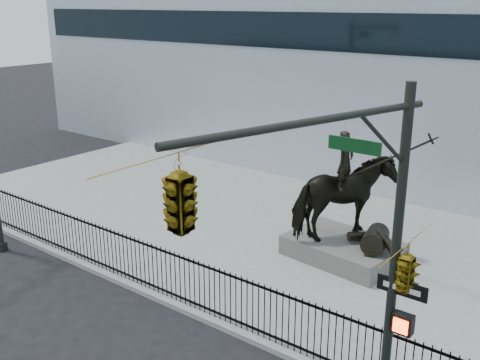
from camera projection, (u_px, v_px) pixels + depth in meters
The scene contains 7 objects.
ground at pixel (135, 319), 15.23m from camera, with size 120.00×120.00×0.00m, color black.
plaza at pixel (280, 236), 20.47m from camera, with size 30.00×12.00×0.15m, color gray.
building at pixel (422, 77), 28.91m from camera, with size 44.00×14.00×9.00m, color silver.
picket_fence at pixel (167, 273), 15.90m from camera, with size 22.10×0.10×1.50m.
statue_plinth at pixel (343, 249), 18.44m from camera, with size 3.50×2.40×0.66m, color #615E59.
equestrian_statue at pixel (348, 201), 17.88m from camera, with size 4.46×3.00×3.80m.
traffic_signal_right at pixel (308, 237), 8.47m from camera, with size 2.17×6.86×7.00m.
Camera 1 is at (10.44, -8.80, 8.25)m, focal length 42.00 mm.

